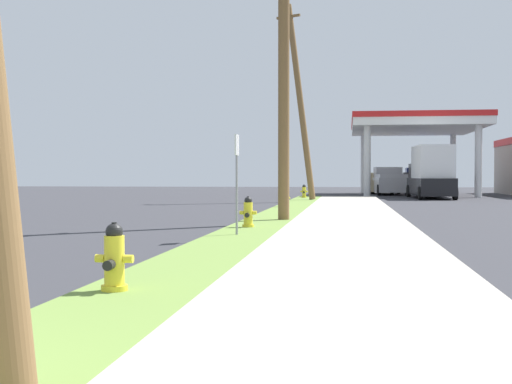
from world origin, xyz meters
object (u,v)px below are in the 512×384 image
at_px(fire_hydrant_nearest, 114,261).
at_px(utility_pole_background, 300,100).
at_px(fire_hydrant_fourth, 304,192).
at_px(utility_pole_midground, 284,55).
at_px(truck_navy_on_apron, 417,181).
at_px(truck_silver_at_forecourt, 389,182).
at_px(fire_hydrant_third, 285,199).
at_px(truck_black_at_far_bay, 431,174).
at_px(car_tan_by_near_pump, 380,184).
at_px(street_sign_post, 237,163).
at_px(fire_hydrant_second, 248,214).

relative_size(fire_hydrant_nearest, utility_pole_background, 0.07).
height_order(fire_hydrant_fourth, utility_pole_midground, utility_pole_midground).
relative_size(utility_pole_background, truck_navy_on_apron, 1.88).
height_order(utility_pole_background, truck_silver_at_forecourt, utility_pole_background).
relative_size(fire_hydrant_nearest, fire_hydrant_fourth, 1.00).
bearing_deg(fire_hydrant_fourth, fire_hydrant_third, -90.25).
bearing_deg(truck_black_at_far_bay, fire_hydrant_nearest, -101.99).
height_order(utility_pole_midground, car_tan_by_near_pump, utility_pole_midground).
distance_m(fire_hydrant_fourth, truck_black_at_far_bay, 8.00).
relative_size(fire_hydrant_fourth, street_sign_post, 0.35).
height_order(car_tan_by_near_pump, truck_black_at_far_bay, truck_black_at_far_bay).
bearing_deg(truck_silver_at_forecourt, car_tan_by_near_pump, 99.31).
bearing_deg(street_sign_post, fire_hydrant_nearest, -91.46).
relative_size(fire_hydrant_second, street_sign_post, 0.35).
bearing_deg(fire_hydrant_fourth, utility_pole_midground, -88.11).
bearing_deg(truck_navy_on_apron, fire_hydrant_fourth, -114.24).
bearing_deg(utility_pole_midground, truck_silver_at_forecourt, 81.19).
xyz_separation_m(fire_hydrant_nearest, utility_pole_background, (0.04, 28.83, 4.87)).
bearing_deg(fire_hydrant_third, truck_navy_on_apron, 74.65).
distance_m(utility_pole_midground, street_sign_post, 6.03).
height_order(truck_navy_on_apron, truck_black_at_far_bay, truck_black_at_far_bay).
relative_size(fire_hydrant_third, fire_hydrant_fourth, 1.00).
relative_size(street_sign_post, truck_black_at_far_bay, 0.33).
bearing_deg(car_tan_by_near_pump, utility_pole_background, -106.24).
bearing_deg(fire_hydrant_second, utility_pole_background, 90.23).
xyz_separation_m(fire_hydrant_second, utility_pole_midground, (0.59, 2.99, 4.34)).
relative_size(fire_hydrant_nearest, utility_pole_midground, 0.08).
xyz_separation_m(fire_hydrant_second, car_tan_by_near_pump, (4.84, 36.32, 0.28)).
bearing_deg(utility_pole_midground, fire_hydrant_third, 94.94).
distance_m(fire_hydrant_second, street_sign_post, 2.44).
bearing_deg(truck_navy_on_apron, street_sign_post, -100.49).
distance_m(fire_hydrant_nearest, fire_hydrant_fourth, 31.86).
height_order(street_sign_post, car_tan_by_near_pump, street_sign_post).
distance_m(utility_pole_midground, truck_black_at_far_bay, 23.72).
xyz_separation_m(utility_pole_midground, utility_pole_background, (-0.67, 16.47, 0.54)).
bearing_deg(truck_black_at_far_bay, truck_navy_on_apron, 87.64).
xyz_separation_m(fire_hydrant_nearest, fire_hydrant_third, (0.02, 20.38, 0.00)).
height_order(fire_hydrant_nearest, truck_navy_on_apron, truck_navy_on_apron).
height_order(fire_hydrant_second, car_tan_by_near_pump, car_tan_by_near_pump).
xyz_separation_m(fire_hydrant_fourth, truck_silver_at_forecourt, (5.36, 10.95, 0.47)).
height_order(utility_pole_background, street_sign_post, utility_pole_background).
bearing_deg(utility_pole_background, truck_navy_on_apron, 68.92).
xyz_separation_m(fire_hydrant_second, utility_pole_background, (-0.08, 19.45, 4.87)).
height_order(fire_hydrant_third, street_sign_post, street_sign_post).
bearing_deg(utility_pole_background, truck_black_at_far_bay, 39.40).
relative_size(utility_pole_midground, utility_pole_background, 0.90).
bearing_deg(truck_navy_on_apron, truck_black_at_far_bay, -92.36).
relative_size(fire_hydrant_second, utility_pole_midground, 0.08).
relative_size(car_tan_by_near_pump, truck_silver_at_forecourt, 0.83).
bearing_deg(fire_hydrant_second, fire_hydrant_nearest, -90.73).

